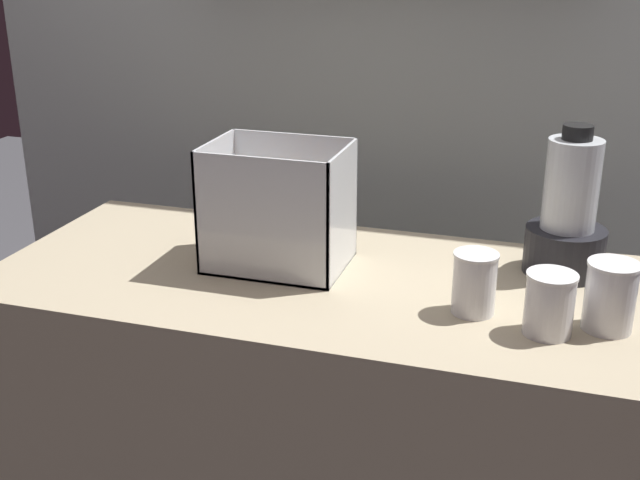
# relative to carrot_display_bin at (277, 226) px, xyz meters

# --- Properties ---
(counter) EXTENTS (1.40, 0.64, 0.90)m
(counter) POSITION_rel_carrot_display_bin_xyz_m (0.11, -0.03, -0.54)
(counter) COLOR tan
(counter) RESTS_ON ground_plane
(back_wall_unit) EXTENTS (2.60, 0.24, 2.50)m
(back_wall_unit) POSITION_rel_carrot_display_bin_xyz_m (0.10, 0.73, 0.28)
(back_wall_unit) COLOR silver
(back_wall_unit) RESTS_ON ground_plane
(carrot_display_bin) EXTENTS (0.29, 0.22, 0.27)m
(carrot_display_bin) POSITION_rel_carrot_display_bin_xyz_m (0.00, 0.00, 0.00)
(carrot_display_bin) COLOR white
(carrot_display_bin) RESTS_ON counter
(blender_pitcher) EXTENTS (0.17, 0.17, 0.32)m
(blender_pitcher) POSITION_rel_carrot_display_bin_xyz_m (0.60, 0.14, 0.03)
(blender_pitcher) COLOR black
(blender_pitcher) RESTS_ON counter
(juice_cup_carrot_far_left) EXTENTS (0.09, 0.09, 0.12)m
(juice_cup_carrot_far_left) POSITION_rel_carrot_display_bin_xyz_m (0.44, -0.11, -0.04)
(juice_cup_carrot_far_left) COLOR white
(juice_cup_carrot_far_left) RESTS_ON counter
(juice_cup_carrot_left) EXTENTS (0.09, 0.09, 0.12)m
(juice_cup_carrot_left) POSITION_rel_carrot_display_bin_xyz_m (0.58, -0.16, -0.04)
(juice_cup_carrot_left) COLOR white
(juice_cup_carrot_left) RESTS_ON counter
(juice_cup_carrot_middle) EXTENTS (0.09, 0.09, 0.13)m
(juice_cup_carrot_middle) POSITION_rel_carrot_display_bin_xyz_m (0.68, -0.11, -0.03)
(juice_cup_carrot_middle) COLOR white
(juice_cup_carrot_middle) RESTS_ON counter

